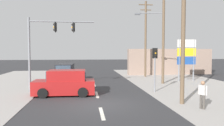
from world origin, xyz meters
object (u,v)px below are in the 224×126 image
shopping_plaza_sign (186,54)px  pedestrian_at_kerb (203,93)px  suv_kerbside_parked (65,84)px  suv_receding_far (65,73)px  utility_pole_foreground_right (182,12)px  traffic_signal_mast (46,41)px  utility_pole_midground_right (162,31)px  pedestal_signal_right_kerb (155,62)px  utility_pole_background_right (146,37)px

shopping_plaza_sign → pedestrian_at_kerb: (-4.49, -11.32, -2.06)m
suv_kerbside_parked → suv_receding_far: 7.94m
utility_pole_foreground_right → traffic_signal_mast: (-9.03, 5.36, -1.53)m
utility_pole_foreground_right → traffic_signal_mast: size_ratio=1.77×
utility_pole_foreground_right → utility_pole_midground_right: (1.80, 8.37, -0.38)m
suv_receding_far → pedestrian_at_kerb: 15.63m
pedestrian_at_kerb → pedestal_signal_right_kerb: bearing=100.6°
utility_pole_midground_right → pedestal_signal_right_kerb: bearing=-116.4°
utility_pole_foreground_right → suv_receding_far: (-8.05, 11.61, -4.79)m
utility_pole_midground_right → suv_kerbside_parked: size_ratio=2.16×
utility_pole_foreground_right → suv_receding_far: 14.92m
traffic_signal_mast → pedestal_signal_right_kerb: bearing=-7.9°
utility_pole_midground_right → pedestal_signal_right_kerb: 5.53m
traffic_signal_mast → suv_receding_far: bearing=81.1°
utility_pole_background_right → traffic_signal_mast: 14.07m
suv_kerbside_parked → pedestrian_at_kerb: suv_kerbside_parked is taller
suv_receding_far → pedestrian_at_kerb: size_ratio=2.84×
suv_kerbside_parked → shopping_plaza_sign: bearing=26.6°
utility_pole_midground_right → shopping_plaza_sign: 4.44m
utility_pole_background_right → utility_pole_midground_right: bearing=-89.8°
traffic_signal_mast → utility_pole_foreground_right: bearing=-30.7°
traffic_signal_mast → suv_receding_far: (0.97, 6.25, -3.26)m
utility_pole_midground_right → suv_receding_far: bearing=161.8°
pedestal_signal_right_kerb → shopping_plaza_sign: bearing=46.8°
suv_receding_far → suv_kerbside_parked: bearing=-85.2°
shopping_plaza_sign → suv_receding_far: (-13.28, 1.60, -2.10)m
pedestal_signal_right_kerb → suv_receding_far: size_ratio=0.77×
utility_pole_foreground_right → shopping_plaza_sign: bearing=62.5°
suv_receding_far → utility_pole_foreground_right: bearing=-55.3°
utility_pole_foreground_right → suv_kerbside_parked: 9.55m
pedestal_signal_right_kerb → pedestrian_at_kerb: bearing=-79.4°
utility_pole_midground_right → pedestrian_at_kerb: 10.67m
pedestal_signal_right_kerb → utility_pole_background_right: bearing=78.5°
traffic_signal_mast → pedestal_signal_right_kerb: traffic_signal_mast is taller
utility_pole_foreground_right → utility_pole_midground_right: 8.57m
utility_pole_midground_right → pedestal_signal_right_kerb: size_ratio=2.77×
pedestal_signal_right_kerb → suv_kerbside_parked: (-7.09, -0.44, -1.53)m
traffic_signal_mast → pedestrian_at_kerb: bearing=-34.3°
shopping_plaza_sign → suv_kerbside_parked: size_ratio=1.01×
utility_pole_midground_right → pedestal_signal_right_kerb: (-2.10, -4.23, -2.87)m
suv_kerbside_parked → utility_pole_foreground_right: bearing=-26.6°
pedestrian_at_kerb → suv_receding_far: bearing=124.2°
pedestal_signal_right_kerb → pedestrian_at_kerb: pedestal_signal_right_kerb is taller
utility_pole_midground_right → shopping_plaza_sign: (3.42, 1.64, -2.31)m
utility_pole_background_right → traffic_signal_mast: utility_pole_background_right is taller
utility_pole_midground_right → suv_kerbside_parked: 11.21m
utility_pole_foreground_right → utility_pole_background_right: bearing=82.9°
utility_pole_foreground_right → utility_pole_background_right: (1.79, 14.32, -0.63)m
traffic_signal_mast → suv_kerbside_parked: (1.64, -1.66, -3.26)m
traffic_signal_mast → utility_pole_midground_right: bearing=15.5°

